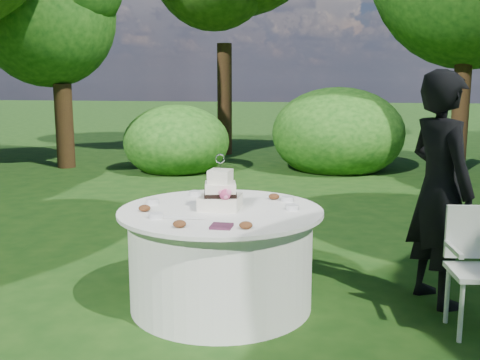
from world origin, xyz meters
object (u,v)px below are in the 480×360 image
object	(u,v)px
napkins	(222,226)
table	(221,257)
cake	(220,194)
guest	(440,189)
chair	(476,259)

from	to	relation	value
napkins	table	bearing A→B (deg)	102.57
napkins	table	distance (m)	0.67
table	cake	world-z (taller)	cake
cake	napkins	bearing A→B (deg)	-77.43
guest	cake	world-z (taller)	guest
table	chair	world-z (taller)	chair
cake	chair	world-z (taller)	cake
guest	table	bearing A→B (deg)	75.72
guest	table	distance (m)	1.77
guest	cake	distance (m)	1.69
napkins	chair	world-z (taller)	chair
napkins	cake	bearing A→B (deg)	102.57
table	napkins	bearing A→B (deg)	-77.43
table	chair	xyz separation A→B (m)	(1.84, -0.11, 0.13)
table	chair	distance (m)	1.84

